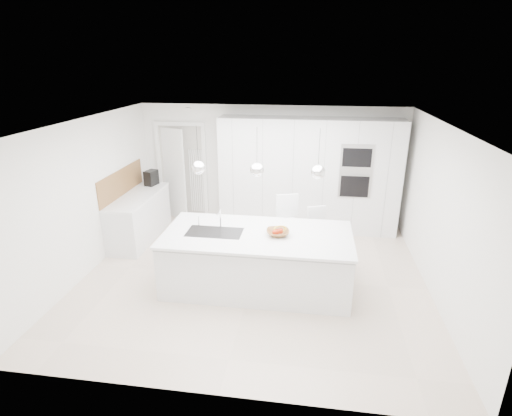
# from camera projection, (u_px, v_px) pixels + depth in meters

# --- Properties ---
(floor) EXTENTS (5.50, 5.50, 0.00)m
(floor) POSITION_uv_depth(u_px,v_px,m) (253.00, 277.00, 6.57)
(floor) COLOR beige
(floor) RESTS_ON ground
(wall_back) EXTENTS (5.50, 0.00, 5.50)m
(wall_back) POSITION_uv_depth(u_px,v_px,m) (271.00, 166.00, 8.45)
(wall_back) COLOR white
(wall_back) RESTS_ON ground
(wall_left) EXTENTS (0.00, 5.00, 5.00)m
(wall_left) POSITION_uv_depth(u_px,v_px,m) (87.00, 197.00, 6.50)
(wall_left) COLOR white
(wall_left) RESTS_ON ground
(ceiling) EXTENTS (5.50, 5.50, 0.00)m
(ceiling) POSITION_uv_depth(u_px,v_px,m) (253.00, 123.00, 5.69)
(ceiling) COLOR white
(ceiling) RESTS_ON wall_back
(tall_cabinets) EXTENTS (3.60, 0.60, 2.30)m
(tall_cabinets) POSITION_uv_depth(u_px,v_px,m) (308.00, 175.00, 8.10)
(tall_cabinets) COLOR white
(tall_cabinets) RESTS_ON floor
(oven_stack) EXTENTS (0.62, 0.04, 1.05)m
(oven_stack) POSITION_uv_depth(u_px,v_px,m) (356.00, 171.00, 7.62)
(oven_stack) COLOR #A5A5A8
(oven_stack) RESTS_ON tall_cabinets
(doorway_frame) EXTENTS (1.11, 0.08, 2.13)m
(doorway_frame) POSITION_uv_depth(u_px,v_px,m) (182.00, 173.00, 8.76)
(doorway_frame) COLOR white
(doorway_frame) RESTS_ON floor
(hallway_door) EXTENTS (0.76, 0.38, 2.00)m
(hallway_door) POSITION_uv_depth(u_px,v_px,m) (171.00, 174.00, 8.75)
(hallway_door) COLOR white
(hallway_door) RESTS_ON floor
(radiator) EXTENTS (0.32, 0.04, 1.40)m
(radiator) POSITION_uv_depth(u_px,v_px,m) (197.00, 181.00, 8.77)
(radiator) COLOR white
(radiator) RESTS_ON floor
(left_base_cabinets) EXTENTS (0.60, 1.80, 0.86)m
(left_base_cabinets) POSITION_uv_depth(u_px,v_px,m) (140.00, 218.00, 7.86)
(left_base_cabinets) COLOR white
(left_base_cabinets) RESTS_ON floor
(left_worktop) EXTENTS (0.62, 1.82, 0.04)m
(left_worktop) POSITION_uv_depth(u_px,v_px,m) (137.00, 196.00, 7.70)
(left_worktop) COLOR white
(left_worktop) RESTS_ON left_base_cabinets
(oak_backsplash) EXTENTS (0.02, 1.80, 0.50)m
(oak_backsplash) POSITION_uv_depth(u_px,v_px,m) (121.00, 182.00, 7.64)
(oak_backsplash) COLOR olive
(oak_backsplash) RESTS_ON wall_left
(island_base) EXTENTS (2.80, 1.20, 0.86)m
(island_base) POSITION_uv_depth(u_px,v_px,m) (257.00, 263.00, 6.12)
(island_base) COLOR white
(island_base) RESTS_ON floor
(island_worktop) EXTENTS (2.84, 1.40, 0.04)m
(island_worktop) POSITION_uv_depth(u_px,v_px,m) (257.00, 235.00, 6.01)
(island_worktop) COLOR white
(island_worktop) RESTS_ON island_base
(island_sink) EXTENTS (0.84, 0.44, 0.18)m
(island_sink) POSITION_uv_depth(u_px,v_px,m) (215.00, 237.00, 6.07)
(island_sink) COLOR #3F3F42
(island_sink) RESTS_ON island_worktop
(island_tap) EXTENTS (0.02, 0.02, 0.30)m
(island_tap) POSITION_uv_depth(u_px,v_px,m) (220.00, 218.00, 6.17)
(island_tap) COLOR white
(island_tap) RESTS_ON island_worktop
(pendant_left) EXTENTS (0.20, 0.20, 0.20)m
(pendant_left) POSITION_uv_depth(u_px,v_px,m) (198.00, 168.00, 5.72)
(pendant_left) COLOR white
(pendant_left) RESTS_ON ceiling
(pendant_mid) EXTENTS (0.20, 0.20, 0.20)m
(pendant_mid) POSITION_uv_depth(u_px,v_px,m) (257.00, 170.00, 5.61)
(pendant_mid) COLOR white
(pendant_mid) RESTS_ON ceiling
(pendant_right) EXTENTS (0.20, 0.20, 0.20)m
(pendant_right) POSITION_uv_depth(u_px,v_px,m) (318.00, 172.00, 5.50)
(pendant_right) COLOR white
(pendant_right) RESTS_ON ceiling
(fruit_bowl) EXTENTS (0.39, 0.39, 0.08)m
(fruit_bowl) POSITION_uv_depth(u_px,v_px,m) (278.00, 233.00, 5.93)
(fruit_bowl) COLOR olive
(fruit_bowl) RESTS_ON island_worktop
(espresso_machine) EXTENTS (0.25, 0.32, 0.31)m
(espresso_machine) POSITION_uv_depth(u_px,v_px,m) (151.00, 178.00, 8.28)
(espresso_machine) COLOR black
(espresso_machine) RESTS_ON left_worktop
(bar_stool_left) EXTENTS (0.56, 0.66, 1.22)m
(bar_stool_left) POSITION_uv_depth(u_px,v_px,m) (286.00, 232.00, 6.78)
(bar_stool_left) COLOR white
(bar_stool_left) RESTS_ON floor
(bar_stool_right) EXTENTS (0.49, 0.57, 1.03)m
(bar_stool_right) POSITION_uv_depth(u_px,v_px,m) (315.00, 238.00, 6.77)
(bar_stool_right) COLOR white
(bar_stool_right) RESTS_ON floor
(apple_a) EXTENTS (0.07, 0.07, 0.07)m
(apple_a) POSITION_uv_depth(u_px,v_px,m) (277.00, 232.00, 5.90)
(apple_a) COLOR #B2290E
(apple_a) RESTS_ON fruit_bowl
(apple_b) EXTENTS (0.08, 0.08, 0.08)m
(apple_b) POSITION_uv_depth(u_px,v_px,m) (277.00, 232.00, 5.89)
(apple_b) COLOR #B2290E
(apple_b) RESTS_ON fruit_bowl
(apple_c) EXTENTS (0.08, 0.08, 0.08)m
(apple_c) POSITION_uv_depth(u_px,v_px,m) (275.00, 232.00, 5.87)
(apple_c) COLOR #B2290E
(apple_c) RESTS_ON fruit_bowl
(apple_extra_3) EXTENTS (0.09, 0.09, 0.09)m
(apple_extra_3) POSITION_uv_depth(u_px,v_px,m) (281.00, 231.00, 5.91)
(apple_extra_3) COLOR #B2290E
(apple_extra_3) RESTS_ON fruit_bowl
(banana_bunch) EXTENTS (0.22, 0.16, 0.20)m
(banana_bunch) POSITION_uv_depth(u_px,v_px,m) (280.00, 229.00, 5.89)
(banana_bunch) COLOR gold
(banana_bunch) RESTS_ON fruit_bowl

